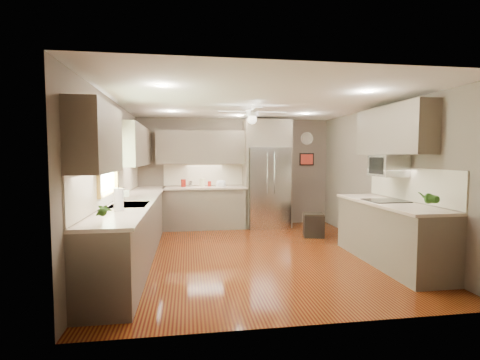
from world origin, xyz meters
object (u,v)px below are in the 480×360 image
object	(u,v)px
bowl	(221,185)
refrigerator	(267,175)
canister_d	(209,184)
stool	(313,225)
soap_bottle	(126,193)
canister_c	(202,183)
canister_a	(183,183)
microwave	(388,166)
canister_b	(191,184)
potted_plant_left	(102,211)
potted_plant_right	(427,198)
paper_towel	(119,200)

from	to	relation	value
bowl	refrigerator	size ratio (longest dim) A/B	0.10
canister_d	stool	size ratio (longest dim) A/B	0.25
soap_bottle	canister_c	bearing A→B (deg)	60.05
canister_a	microwave	xyz separation A→B (m)	(3.23, -2.80, 0.46)
microwave	refrigerator	bearing A→B (deg)	116.09
canister_d	bowl	xyz separation A→B (m)	(0.26, -0.08, -0.03)
canister_b	canister_c	distance (m)	0.26
canister_b	potted_plant_left	world-z (taller)	potted_plant_left
canister_a	refrigerator	xyz separation A→B (m)	(1.90, -0.09, 0.17)
canister_a	canister_c	size ratio (longest dim) A/B	0.89
bowl	stool	bearing A→B (deg)	-32.52
canister_d	bowl	world-z (taller)	canister_d
potted_plant_right	stool	distance (m)	2.84
soap_bottle	potted_plant_left	bearing A→B (deg)	-87.13
potted_plant_right	paper_towel	size ratio (longest dim) A/B	1.04
canister_b	microwave	bearing A→B (deg)	-41.95
canister_a	refrigerator	bearing A→B (deg)	-2.84
potted_plant_left	potted_plant_right	world-z (taller)	potted_plant_right
stool	bowl	bearing A→B (deg)	147.48
potted_plant_left	microwave	distance (m)	4.25
canister_a	canister_d	distance (m)	0.58
soap_bottle	bowl	size ratio (longest dim) A/B	0.90
bowl	paper_towel	size ratio (longest dim) A/B	0.78
potted_plant_left	stool	world-z (taller)	potted_plant_left
canister_d	soap_bottle	xyz separation A→B (m)	(-1.44, -2.24, 0.05)
microwave	potted_plant_right	bearing A→B (deg)	-95.87
potted_plant_left	stool	xyz separation A→B (m)	(3.36, 3.01, -0.84)
potted_plant_left	bowl	world-z (taller)	potted_plant_left
bowl	refrigerator	bearing A→B (deg)	-0.67
canister_b	potted_plant_right	world-z (taller)	potted_plant_right
potted_plant_left	refrigerator	xyz separation A→B (m)	(2.66, 4.12, 0.11)
bowl	microwave	size ratio (longest dim) A/B	0.43
paper_towel	potted_plant_left	bearing A→B (deg)	-89.33
canister_a	bowl	distance (m)	0.85
potted_plant_left	stool	size ratio (longest dim) A/B	0.58
soap_bottle	potted_plant_right	world-z (taller)	potted_plant_right
potted_plant_right	bowl	world-z (taller)	potted_plant_right
canister_a	bowl	xyz separation A→B (m)	(0.84, -0.08, -0.05)
potted_plant_right	paper_towel	bearing A→B (deg)	172.03
canister_c	potted_plant_right	distance (m)	4.69
canister_c	soap_bottle	distance (m)	2.55
canister_b	refrigerator	distance (m)	1.76
canister_d	potted_plant_left	bearing A→B (deg)	-107.60
refrigerator	microwave	xyz separation A→B (m)	(1.33, -2.71, 0.29)
canister_a	stool	bearing A→B (deg)	-24.87
canister_a	bowl	bearing A→B (deg)	-5.58
stool	potted_plant_right	bearing A→B (deg)	-79.15
refrigerator	bowl	bearing A→B (deg)	179.33
bowl	canister_b	bearing A→B (deg)	176.56
canister_b	stool	world-z (taller)	canister_b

